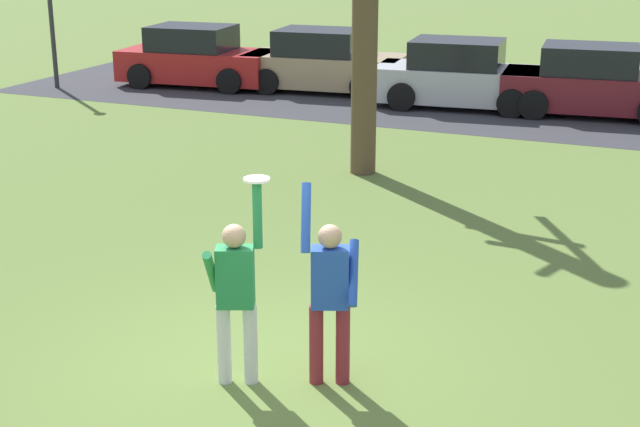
{
  "coord_description": "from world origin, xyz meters",
  "views": [
    {
      "loc": [
        3.9,
        -7.63,
        4.43
      ],
      "look_at": [
        0.36,
        0.77,
        1.48
      ],
      "focal_mm": 52.18,
      "sensor_mm": 36.0,
      "label": 1
    }
  ],
  "objects_px": {
    "parked_car_maroon": "(593,83)",
    "parked_car_tan": "(323,63)",
    "parked_car_silver": "(461,76)",
    "person_defender": "(330,291)",
    "parked_car_red": "(197,58)",
    "frisbee_disc": "(257,179)",
    "person_catcher": "(236,290)"
  },
  "relations": [
    {
      "from": "parked_car_maroon",
      "to": "parked_car_tan",
      "type": "bearing_deg",
      "value": 171.2
    },
    {
      "from": "parked_car_red",
      "to": "parked_car_tan",
      "type": "bearing_deg",
      "value": 3.39
    },
    {
      "from": "person_catcher",
      "to": "frisbee_disc",
      "type": "bearing_deg",
      "value": -0.0
    },
    {
      "from": "parked_car_tan",
      "to": "parked_car_maroon",
      "type": "height_order",
      "value": "same"
    },
    {
      "from": "parked_car_red",
      "to": "parked_car_silver",
      "type": "relative_size",
      "value": 1.0
    },
    {
      "from": "person_catcher",
      "to": "parked_car_maroon",
      "type": "xyz_separation_m",
      "value": [
        1.52,
        14.57,
        -0.25
      ]
    },
    {
      "from": "person_catcher",
      "to": "parked_car_tan",
      "type": "distance_m",
      "value": 15.86
    },
    {
      "from": "parked_car_tan",
      "to": "parked_car_silver",
      "type": "xyz_separation_m",
      "value": [
        3.82,
        -0.62,
        0.0
      ]
    },
    {
      "from": "frisbee_disc",
      "to": "parked_car_red",
      "type": "bearing_deg",
      "value": 122.12
    },
    {
      "from": "person_catcher",
      "to": "frisbee_disc",
      "type": "relative_size",
      "value": 8.39
    },
    {
      "from": "parked_car_maroon",
      "to": "parked_car_silver",
      "type": "bearing_deg",
      "value": 179.02
    },
    {
      "from": "parked_car_red",
      "to": "frisbee_disc",
      "type": "bearing_deg",
      "value": -63.57
    },
    {
      "from": "person_catcher",
      "to": "person_defender",
      "type": "bearing_deg",
      "value": -0.0
    },
    {
      "from": "person_defender",
      "to": "parked_car_red",
      "type": "xyz_separation_m",
      "value": [
        -9.61,
        14.05,
        -0.25
      ]
    },
    {
      "from": "person_defender",
      "to": "parked_car_silver",
      "type": "xyz_separation_m",
      "value": [
        -2.35,
        13.98,
        -0.25
      ]
    },
    {
      "from": "person_defender",
      "to": "frisbee_disc",
      "type": "distance_m",
      "value": 1.3
    },
    {
      "from": "person_catcher",
      "to": "parked_car_maroon",
      "type": "height_order",
      "value": "person_catcher"
    },
    {
      "from": "person_defender",
      "to": "parked_car_silver",
      "type": "bearing_deg",
      "value": -102.64
    },
    {
      "from": "person_defender",
      "to": "frisbee_disc",
      "type": "relative_size",
      "value": 8.25
    },
    {
      "from": "frisbee_disc",
      "to": "parked_car_tan",
      "type": "relative_size",
      "value": 0.06
    },
    {
      "from": "parked_car_red",
      "to": "parked_car_silver",
      "type": "distance_m",
      "value": 7.26
    },
    {
      "from": "person_defender",
      "to": "parked_car_tan",
      "type": "distance_m",
      "value": 15.85
    },
    {
      "from": "person_defender",
      "to": "parked_car_maroon",
      "type": "distance_m",
      "value": 14.25
    },
    {
      "from": "frisbee_disc",
      "to": "parked_car_maroon",
      "type": "height_order",
      "value": "frisbee_disc"
    },
    {
      "from": "parked_car_tan",
      "to": "frisbee_disc",
      "type": "bearing_deg",
      "value": -75.26
    },
    {
      "from": "parked_car_silver",
      "to": "person_defender",
      "type": "bearing_deg",
      "value": -86.16
    },
    {
      "from": "frisbee_disc",
      "to": "parked_car_silver",
      "type": "bearing_deg",
      "value": 96.89
    },
    {
      "from": "person_catcher",
      "to": "parked_car_silver",
      "type": "xyz_separation_m",
      "value": [
        -1.51,
        14.32,
        -0.25
      ]
    },
    {
      "from": "parked_car_tan",
      "to": "parked_car_maroon",
      "type": "bearing_deg",
      "value": -8.8
    },
    {
      "from": "frisbee_disc",
      "to": "parked_car_silver",
      "type": "relative_size",
      "value": 0.06
    },
    {
      "from": "person_catcher",
      "to": "parked_car_silver",
      "type": "bearing_deg",
      "value": 73.84
    },
    {
      "from": "person_catcher",
      "to": "person_defender",
      "type": "relative_size",
      "value": 1.02
    }
  ]
}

